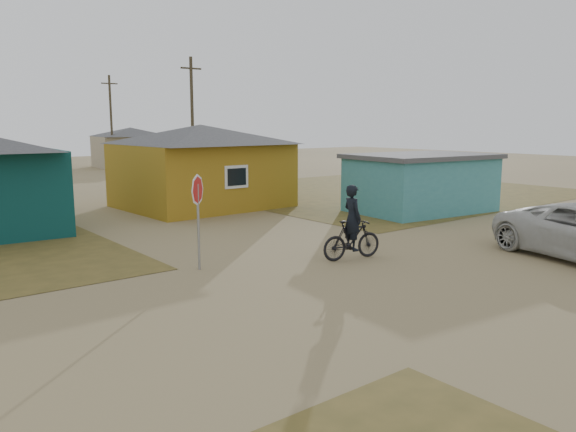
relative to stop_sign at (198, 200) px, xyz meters
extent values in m
plane|color=#8A774F|center=(3.54, -3.63, -1.91)|extent=(120.00, 120.00, 0.00)
cube|color=brown|center=(17.54, 9.37, -1.91)|extent=(20.00, 18.00, 0.00)
cube|color=#997117|center=(6.04, 10.37, -0.41)|extent=(7.21, 6.24, 3.00)
pyramid|color=#3A3A3D|center=(6.04, 10.37, 1.54)|extent=(7.72, 6.76, 0.90)
cube|color=silver|center=(6.04, 7.34, -0.26)|extent=(1.20, 0.06, 1.00)
cube|color=black|center=(6.04, 7.31, -0.26)|extent=(0.95, 0.04, 0.75)
cube|color=teal|center=(13.04, 2.87, -0.71)|extent=(6.39, 4.61, 2.40)
cube|color=#3A3A3D|center=(13.04, 2.87, 0.59)|extent=(6.71, 4.93, 0.20)
cube|color=gray|center=(13.54, 36.37, -0.51)|extent=(6.41, 5.50, 2.80)
pyramid|color=#3A3A3D|center=(13.54, 36.37, 1.29)|extent=(6.95, 6.05, 0.80)
cylinder|color=#413827|center=(10.04, 18.37, 2.09)|extent=(0.20, 0.20, 8.00)
cube|color=#413827|center=(10.04, 18.37, 5.39)|extent=(1.40, 0.10, 0.10)
cylinder|color=#413827|center=(11.04, 34.37, 2.09)|extent=(0.20, 0.20, 8.00)
cube|color=#413827|center=(11.04, 34.37, 5.39)|extent=(1.40, 0.10, 0.10)
cylinder|color=gray|center=(0.00, 0.00, -0.74)|extent=(0.07, 0.07, 2.35)
imported|color=black|center=(4.10, -1.74, -1.33)|extent=(2.02, 0.91, 1.17)
imported|color=black|center=(4.10, -1.74, -0.67)|extent=(0.58, 0.78, 1.92)
camera|label=1|loc=(-7.36, -13.17, 2.03)|focal=35.00mm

